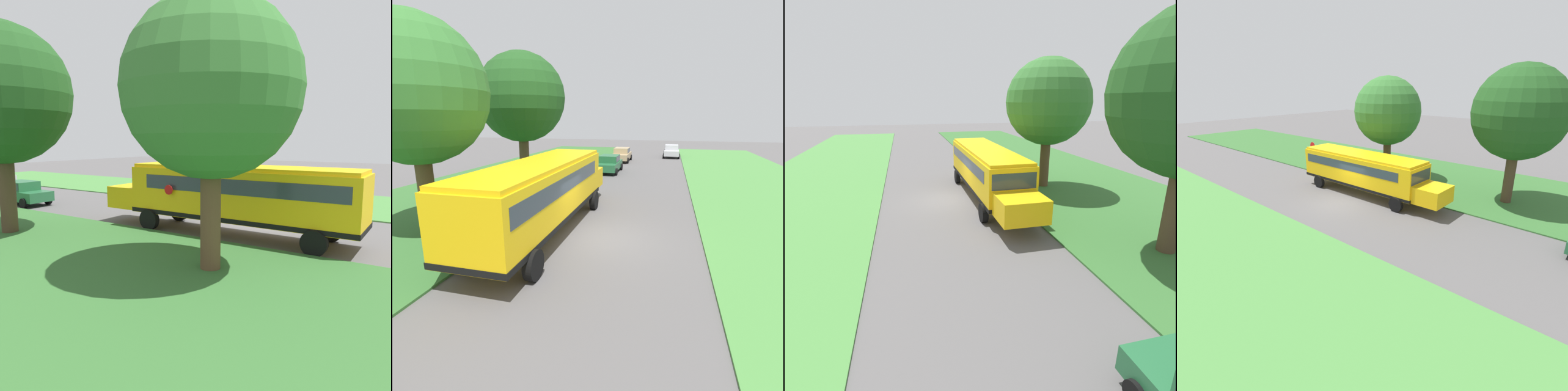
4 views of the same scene
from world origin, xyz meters
TOP-DOWN VIEW (x-y plane):
  - ground_plane at (0.00, 0.00)m, footprint 120.00×120.00m
  - grass_verge at (-10.00, 0.00)m, footprint 12.00×80.00m
  - grass_far_side at (9.00, 0.00)m, footprint 10.00×80.00m
  - school_bus at (-2.59, 0.12)m, footprint 2.84×12.42m
  - oak_tree_beside_bus at (-7.26, -1.45)m, footprint 5.71×5.71m
  - stop_sign at (-4.60, -8.57)m, footprint 0.08×0.68m

SIDE VIEW (x-z plane):
  - ground_plane at x=0.00m, z-range 0.00..0.00m
  - grass_far_side at x=9.00m, z-range 0.00..0.07m
  - grass_verge at x=-10.00m, z-range 0.00..0.08m
  - stop_sign at x=-4.60m, z-range 0.37..3.11m
  - school_bus at x=-2.59m, z-range 0.34..3.50m
  - oak_tree_beside_bus at x=-7.26m, z-range 1.52..10.26m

